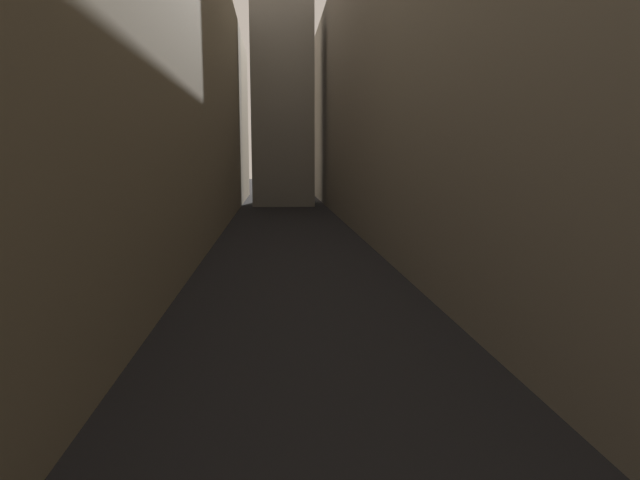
% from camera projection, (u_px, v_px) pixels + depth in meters
% --- Properties ---
extents(ground_plane, '(264.00, 264.00, 0.00)m').
position_uv_depth(ground_plane, '(291.00, 245.00, 37.95)').
color(ground_plane, black).
extents(building_block_left, '(15.10, 108.00, 23.33)m').
position_uv_depth(building_block_left, '(101.00, 77.00, 37.10)').
color(building_block_left, gray).
rests_on(building_block_left, ground).
extents(building_block_right, '(11.21, 108.00, 25.34)m').
position_uv_depth(building_block_right, '(441.00, 67.00, 38.96)').
color(building_block_right, gray).
rests_on(building_block_right, ground).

